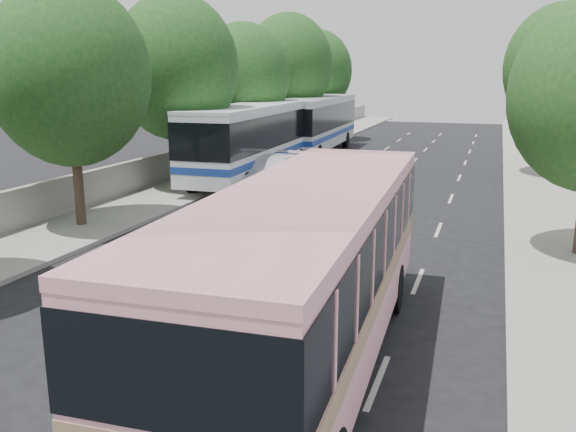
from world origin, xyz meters
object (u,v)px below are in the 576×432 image
at_px(tour_coach_rear, 317,120).
at_px(white_pickup, 271,175).
at_px(pink_bus, 308,258).
at_px(pink_taxi, 251,234).
at_px(tour_coach_front, 253,135).

bearing_deg(tour_coach_rear, white_pickup, -84.15).
xyz_separation_m(pink_bus, pink_taxi, (-3.88, 6.56, -1.53)).
height_order(pink_taxi, white_pickup, white_pickup).
height_order(pink_taxi, tour_coach_rear, tour_coach_rear).
relative_size(pink_taxi, tour_coach_rear, 0.32).
relative_size(white_pickup, tour_coach_rear, 0.46).
relative_size(pink_taxi, tour_coach_front, 0.32).
xyz_separation_m(pink_bus, tour_coach_rear, (-8.90, 31.13, 0.13)).
distance_m(white_pickup, tour_coach_front, 4.13).
bearing_deg(white_pickup, pink_bus, -62.80).
bearing_deg(white_pickup, tour_coach_front, 128.75).
bearing_deg(pink_taxi, tour_coach_rear, 105.23).
bearing_deg(white_pickup, pink_taxi, -68.56).
bearing_deg(pink_bus, tour_coach_rear, 103.65).
distance_m(pink_bus, tour_coach_rear, 32.37).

